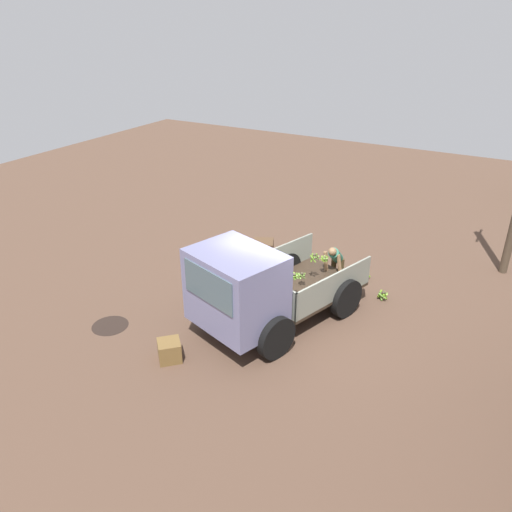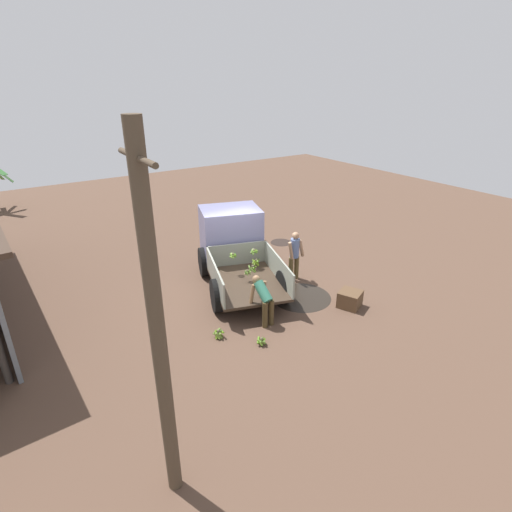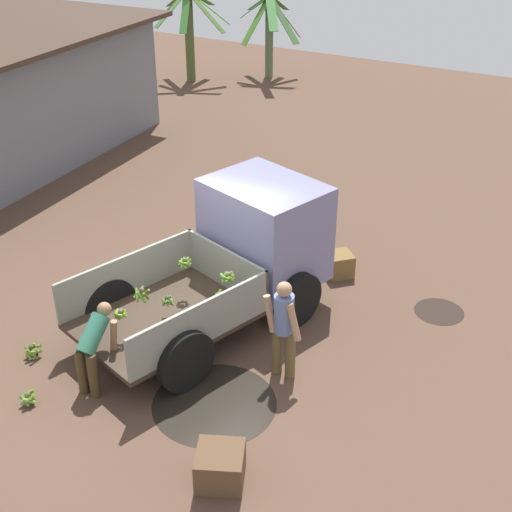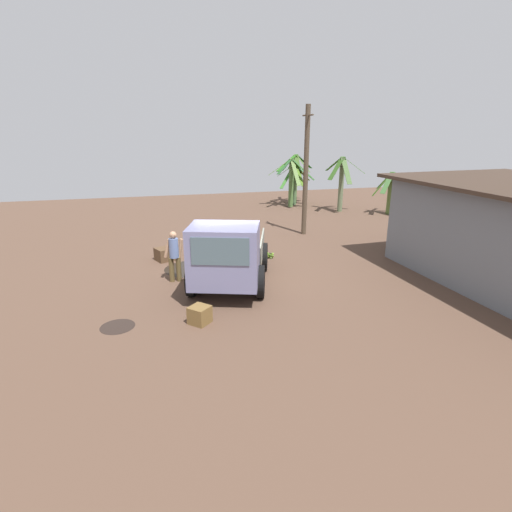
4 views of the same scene
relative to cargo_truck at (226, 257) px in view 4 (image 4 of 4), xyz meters
name	(u,v)px [view 4 (image 4 of 4)]	position (x,y,z in m)	size (l,w,h in m)	color
ground	(235,280)	(-1.02, 0.45, -1.15)	(36.00, 36.00, 0.00)	brown
mud_patch_0	(118,327)	(1.37, -3.02, -1.14)	(0.85, 0.85, 0.01)	black
mud_patch_1	(190,269)	(-2.50, -0.85, -1.14)	(1.80, 1.80, 0.01)	black
cargo_truck	(226,257)	(0.00, 0.00, 0.00)	(4.62, 3.14, 2.17)	#35281D
utility_pole	(306,171)	(-6.09, 4.75, 1.74)	(1.15, 0.22, 5.68)	#4D3E2F
banana_palm_0	(295,176)	(-13.97, 7.13, 0.57)	(2.67, 2.90, 3.11)	olive
banana_palm_2	(291,181)	(-12.68, 6.39, 0.45)	(2.65, 2.55, 2.96)	#4D713A
banana_palm_3	(391,192)	(-9.09, 11.07, 0.13)	(2.13, 1.82, 2.39)	#566F35
banana_palm_4	(295,183)	(-13.29, 6.83, 0.22)	(2.74, 2.47, 2.53)	#4E6F44
banana_palm_6	(341,182)	(-10.50, 8.70, 0.55)	(2.16, 2.31, 3.16)	#606E4D
person_foreground_visitor	(174,254)	(-1.44, -1.41, -0.24)	(0.32, 0.63, 1.64)	brown
person_worker_loading	(235,241)	(-2.99, 0.87, -0.40)	(0.73, 0.55, 1.27)	#45361E
person_bystander_near_shed	(407,229)	(-2.51, 7.71, -0.23)	(0.64, 0.41, 1.65)	#413A1D
banana_bunch_on_ground_0	(247,250)	(-3.79, 1.48, -1.03)	(0.27, 0.28, 0.21)	brown
banana_bunch_on_ground_1	(271,255)	(-2.95, 2.21, -1.02)	(0.25, 0.26, 0.24)	#4A4230
wooden_crate_0	(165,254)	(-3.69, -1.68, -0.91)	(0.60, 0.60, 0.47)	brown
wooden_crate_1	(200,315)	(1.67, -1.01, -0.92)	(0.47, 0.47, 0.45)	brown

